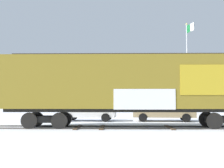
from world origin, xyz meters
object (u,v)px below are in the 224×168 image
at_px(freight_car, 136,84).
at_px(parked_car_white, 88,110).
at_px(parked_car_tan, 163,110).
at_px(flagpole, 188,57).

distance_m(freight_car, parked_car_white, 6.78).
xyz_separation_m(parked_car_white, parked_car_tan, (5.78, -0.52, -0.00)).
distance_m(freight_car, flagpole, 14.03).
xyz_separation_m(freight_car, parked_car_white, (-3.02, 5.83, -1.68)).
bearing_deg(flagpole, parked_car_tan, -122.21).
distance_m(flagpole, parked_car_tan, 9.18).
relative_size(freight_car, parked_car_white, 3.53).
distance_m(freight_car, parked_car_tan, 6.21).
height_order(flagpole, parked_car_white, flagpole).
bearing_deg(parked_car_white, freight_car, -62.57).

